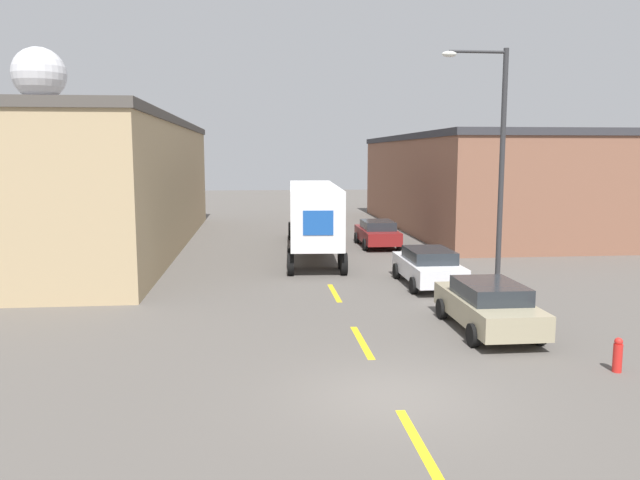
{
  "coord_description": "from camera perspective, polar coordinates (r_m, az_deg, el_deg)",
  "views": [
    {
      "loc": [
        -2.86,
        -12.72,
        5.22
      ],
      "look_at": [
        -0.58,
        10.08,
        2.08
      ],
      "focal_mm": 35.0,
      "sensor_mm": 36.0,
      "label": 1
    }
  ],
  "objects": [
    {
      "name": "ground_plane",
      "position": [
        14.05,
        6.64,
        -14.06
      ],
      "size": [
        160.0,
        160.0,
        0.0
      ],
      "primitive_type": "plane",
      "color": "#56514C"
    },
    {
      "name": "road_centerline",
      "position": [
        17.77,
        3.85,
        -9.28
      ],
      "size": [
        0.2,
        15.7,
        0.01
      ],
      "color": "gold",
      "rests_on": "ground_plane"
    },
    {
      "name": "warehouse_left",
      "position": [
        37.23,
        -18.85,
        4.89
      ],
      "size": [
        8.65,
        29.05,
        7.17
      ],
      "color": "tan",
      "rests_on": "ground_plane"
    },
    {
      "name": "warehouse_right",
      "position": [
        45.99,
        14.53,
        5.17
      ],
      "size": [
        12.11,
        25.76,
        6.58
      ],
      "color": "brown",
      "rests_on": "ground_plane"
    },
    {
      "name": "semi_truck",
      "position": [
        33.33,
        -0.72,
        2.67
      ],
      "size": [
        3.32,
        14.73,
        3.69
      ],
      "rotation": [
        0.0,
        0.0,
        -0.05
      ],
      "color": "silver",
      "rests_on": "ground_plane"
    },
    {
      "name": "parked_car_right_far",
      "position": [
        35.69,
        5.26,
        0.65
      ],
      "size": [
        2.11,
        4.76,
        1.5
      ],
      "color": "maroon",
      "rests_on": "ground_plane"
    },
    {
      "name": "parked_car_right_mid",
      "position": [
        25.36,
        9.86,
        -2.36
      ],
      "size": [
        2.11,
        4.76,
        1.5
      ],
      "color": "silver",
      "rests_on": "ground_plane"
    },
    {
      "name": "parked_car_right_near",
      "position": [
        19.25,
        15.11,
        -5.76
      ],
      "size": [
        2.11,
        4.76,
        1.5
      ],
      "color": "tan",
      "rests_on": "ground_plane"
    },
    {
      "name": "water_tower",
      "position": [
        66.99,
        -24.29,
        13.45
      ],
      "size": [
        5.03,
        5.03,
        15.37
      ],
      "color": "#47474C",
      "rests_on": "ground_plane"
    },
    {
      "name": "street_lamp",
      "position": [
        24.76,
        15.75,
        7.56
      ],
      "size": [
        2.55,
        0.32,
        9.14
      ],
      "color": "#2D2D30",
      "rests_on": "ground_plane"
    },
    {
      "name": "fire_hydrant",
      "position": [
        16.9,
        25.57,
        -9.46
      ],
      "size": [
        0.22,
        0.22,
        0.86
      ],
      "color": "red",
      "rests_on": "ground_plane"
    }
  ]
}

